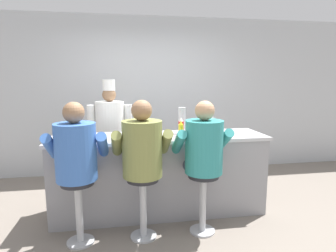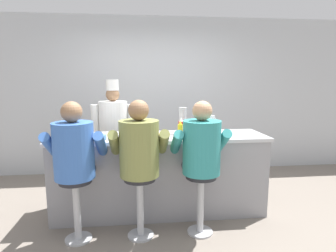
# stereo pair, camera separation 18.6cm
# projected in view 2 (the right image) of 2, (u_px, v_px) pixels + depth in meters

# --- Properties ---
(ground_plane) EXTENTS (20.00, 20.00, 0.00)m
(ground_plane) POSITION_uv_depth(u_px,v_px,m) (162.00, 224.00, 3.22)
(ground_plane) COLOR slate
(wall_back) EXTENTS (10.00, 0.06, 2.70)m
(wall_back) POSITION_uv_depth(u_px,v_px,m) (152.00, 96.00, 4.93)
(wall_back) COLOR #B2B7BC
(wall_back) RESTS_ON ground_plane
(diner_counter) EXTENTS (2.58, 0.67, 0.97)m
(diner_counter) POSITION_uv_depth(u_px,v_px,m) (160.00, 174.00, 3.47)
(diner_counter) COLOR gray
(diner_counter) RESTS_ON ground_plane
(ketchup_bottle_red) EXTENTS (0.06, 0.06, 0.23)m
(ketchup_bottle_red) POSITION_uv_depth(u_px,v_px,m) (181.00, 127.00, 3.35)
(ketchup_bottle_red) COLOR red
(ketchup_bottle_red) RESTS_ON diner_counter
(mustard_bottle_yellow) EXTENTS (0.06, 0.06, 0.21)m
(mustard_bottle_yellow) POSITION_uv_depth(u_px,v_px,m) (180.00, 130.00, 3.20)
(mustard_bottle_yellow) COLOR yellow
(mustard_bottle_yellow) RESTS_ON diner_counter
(hot_sauce_bottle_orange) EXTENTS (0.03, 0.03, 0.15)m
(hot_sauce_bottle_orange) POSITION_uv_depth(u_px,v_px,m) (193.00, 132.00, 3.22)
(hot_sauce_bottle_orange) COLOR orange
(hot_sauce_bottle_orange) RESTS_ON diner_counter
(water_pitcher_clear) EXTENTS (0.13, 0.12, 0.23)m
(water_pitcher_clear) POSITION_uv_depth(u_px,v_px,m) (210.00, 125.00, 3.49)
(water_pitcher_clear) COLOR silver
(water_pitcher_clear) RESTS_ON diner_counter
(breakfast_plate) EXTENTS (0.27, 0.27, 0.05)m
(breakfast_plate) POSITION_uv_depth(u_px,v_px,m) (155.00, 136.00, 3.31)
(breakfast_plate) COLOR white
(breakfast_plate) RESTS_ON diner_counter
(cereal_bowl) EXTENTS (0.17, 0.17, 0.05)m
(cereal_bowl) POSITION_uv_depth(u_px,v_px,m) (99.00, 137.00, 3.15)
(cereal_bowl) COLOR #4C7FB7
(cereal_bowl) RESTS_ON diner_counter
(coffee_mug_white) EXTENTS (0.15, 0.10, 0.10)m
(coffee_mug_white) POSITION_uv_depth(u_px,v_px,m) (74.00, 135.00, 3.16)
(coffee_mug_white) COLOR white
(coffee_mug_white) RESTS_ON diner_counter
(cup_stack_steel) EXTENTS (0.09, 0.09, 0.33)m
(cup_stack_steel) POSITION_uv_depth(u_px,v_px,m) (183.00, 120.00, 3.52)
(cup_stack_steel) COLOR #B7BABF
(cup_stack_steel) RESTS_ON diner_counter
(napkin_dispenser_chrome) EXTENTS (0.12, 0.07, 0.12)m
(napkin_dispenser_chrome) POSITION_uv_depth(u_px,v_px,m) (195.00, 131.00, 3.37)
(napkin_dispenser_chrome) COLOR silver
(napkin_dispenser_chrome) RESTS_ON diner_counter
(diner_seated_blue) EXTENTS (0.60, 0.59, 1.43)m
(diner_seated_blue) POSITION_uv_depth(u_px,v_px,m) (75.00, 154.00, 2.79)
(diner_seated_blue) COLOR #B2B5BA
(diner_seated_blue) RESTS_ON ground_plane
(diner_seated_olive) EXTENTS (0.61, 0.60, 1.44)m
(diner_seated_olive) POSITION_uv_depth(u_px,v_px,m) (139.00, 152.00, 2.86)
(diner_seated_olive) COLOR #B2B5BA
(diner_seated_olive) RESTS_ON ground_plane
(diner_seated_teal) EXTENTS (0.60, 0.59, 1.43)m
(diner_seated_teal) POSITION_uv_depth(u_px,v_px,m) (201.00, 151.00, 2.93)
(diner_seated_teal) COLOR #B2B5BA
(diner_seated_teal) RESTS_ON ground_plane
(cook_in_whites_near) EXTENTS (0.64, 0.41, 1.64)m
(cook_in_whites_near) POSITION_uv_depth(u_px,v_px,m) (114.00, 130.00, 4.13)
(cook_in_whites_near) COLOR #232328
(cook_in_whites_near) RESTS_ON ground_plane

